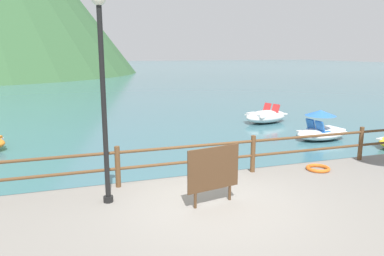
# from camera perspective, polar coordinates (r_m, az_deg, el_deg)

# --- Properties ---
(ground_plane) EXTENTS (200.00, 200.00, 0.00)m
(ground_plane) POSITION_cam_1_polar(r_m,az_deg,el_deg) (46.70, -15.31, 7.09)
(ground_plane) COLOR #3D6B75
(dock_railing) EXTENTS (23.92, 0.12, 0.95)m
(dock_railing) POSITION_cam_1_polar(r_m,az_deg,el_deg) (8.82, -0.41, -4.36)
(dock_railing) COLOR brown
(dock_railing) RESTS_ON promenade_dock
(lamp_post) EXTENTS (0.28, 0.28, 4.12)m
(lamp_post) POSITION_cam_1_polar(r_m,az_deg,el_deg) (7.30, -13.69, 7.22)
(lamp_post) COLOR black
(lamp_post) RESTS_ON promenade_dock
(sign_board) EXTENTS (1.16, 0.27, 1.19)m
(sign_board) POSITION_cam_1_polar(r_m,az_deg,el_deg) (7.35, 3.34, -6.42)
(sign_board) COLOR beige
(sign_board) RESTS_ON promenade_dock
(life_ring) EXTENTS (0.61, 0.61, 0.09)m
(life_ring) POSITION_cam_1_polar(r_m,az_deg,el_deg) (10.16, 18.94, -5.92)
(life_ring) COLOR orange
(life_ring) RESTS_ON promenade_dock
(pedal_boat_0) EXTENTS (2.31, 1.50, 1.19)m
(pedal_boat_0) POSITION_cam_1_polar(r_m,az_deg,el_deg) (15.45, 19.41, -0.24)
(pedal_boat_0) COLOR white
(pedal_boat_0) RESTS_ON ground
(pedal_boat_2) EXTENTS (2.74, 2.06, 0.90)m
(pedal_boat_2) POSITION_cam_1_polar(r_m,az_deg,el_deg) (18.50, 11.38, 1.81)
(pedal_boat_2) COLOR white
(pedal_boat_2) RESTS_ON ground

